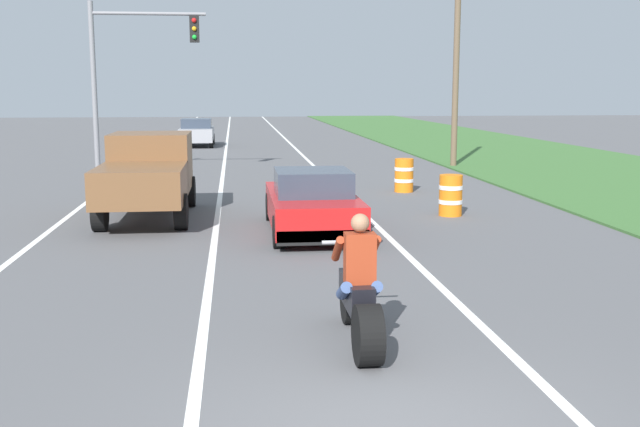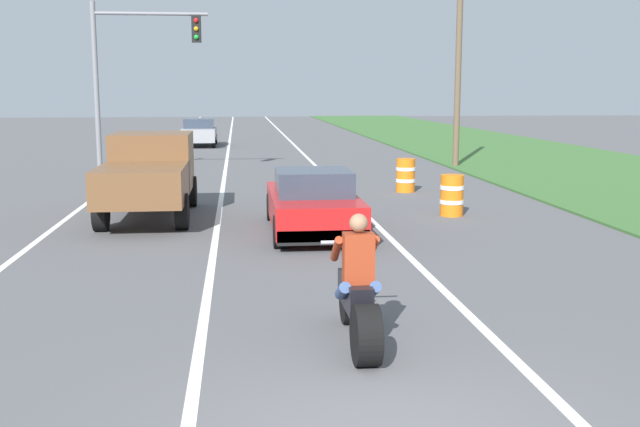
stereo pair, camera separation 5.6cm
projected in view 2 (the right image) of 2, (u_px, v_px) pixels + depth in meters
name	position (u px, v px, depth m)	size (l,w,h in m)	color
lane_stripe_left_solid	(117.00, 180.00, 25.66)	(0.14, 120.00, 0.01)	white
lane_stripe_right_solid	(328.00, 177.00, 26.42)	(0.14, 120.00, 0.01)	white
lane_stripe_centre_dashed	(224.00, 179.00, 26.04)	(0.14, 120.00, 0.01)	white
grass_verge_right	(604.00, 173.00, 27.50)	(10.00, 120.00, 0.06)	#3D6B33
motorcycle_with_rider	(358.00, 299.00, 8.96)	(0.70, 2.21, 1.62)	black
sports_car_red	(313.00, 204.00, 16.20)	(1.84, 4.30, 1.37)	red
pickup_truck_left_lane_brown	(149.00, 172.00, 17.96)	(2.02, 4.80, 1.98)	brown
traffic_light_mast_near	(130.00, 63.00, 25.98)	(3.95, 0.34, 6.00)	gray
utility_pole_roadside	(458.00, 63.00, 29.35)	(0.24, 0.24, 8.09)	brown
construction_barrel_nearest	(452.00, 195.00, 18.38)	(0.58, 0.58, 1.00)	orange
construction_barrel_mid	(406.00, 175.00, 22.67)	(0.58, 0.58, 1.00)	orange
distant_car_far_ahead	(199.00, 132.00, 40.87)	(1.80, 4.00, 1.50)	#99999E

